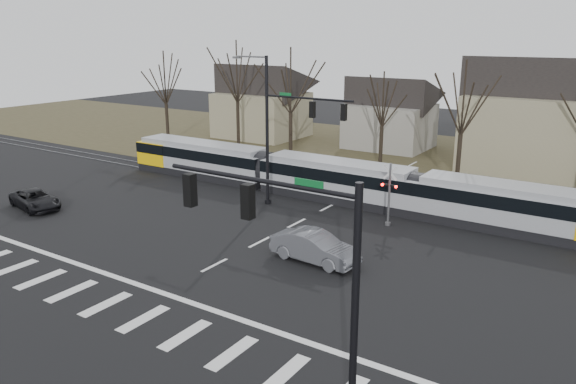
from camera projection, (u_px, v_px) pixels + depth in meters
The scene contains 16 objects.
ground at pixel (188, 279), 27.56m from camera, with size 140.00×140.00×0.00m, color black.
grass_verge at pixel (420, 160), 53.30m from camera, with size 140.00×28.00×0.01m, color #38331E.
crosswalk at pixel (124, 311), 24.34m from camera, with size 27.00×2.60×0.01m.
stop_line at pixel (161, 292), 26.11m from camera, with size 28.00×0.35×0.01m, color silver.
lane_dashes at pixel (341, 200), 40.43m from camera, with size 0.18×30.00×0.01m.
rail_pair at pixel (340, 201), 40.26m from camera, with size 90.00×1.52×0.06m.
tram at pixel (336, 178), 40.25m from camera, with size 37.99×2.82×2.88m.
sedan at pixel (315, 247), 29.49m from camera, with size 4.96×2.01×1.60m, color #595A61.
suv at pixel (35, 199), 38.45m from camera, with size 4.92×2.98×1.28m, color black.
signal_pole_near_right at pixel (296, 269), 15.99m from camera, with size 6.72×0.44×8.00m.
signal_pole_far at pixel (287, 125), 37.32m from camera, with size 9.28×0.44×10.20m.
rail_crossing_signal at pixel (389, 197), 34.70m from camera, with size 1.08×0.36×4.00m.
tree_row at pixel (422, 117), 46.05m from camera, with size 59.20×7.20×10.00m.
house_a at pixel (262, 98), 64.23m from camera, with size 9.72×8.64×8.60m.
house_b at pixel (390, 110), 58.07m from camera, with size 8.64×7.56×7.65m.
house_c at pixel (530, 111), 47.93m from camera, with size 10.80×8.64×10.10m.
Camera 1 is at (18.01, -18.49, 11.66)m, focal length 35.00 mm.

